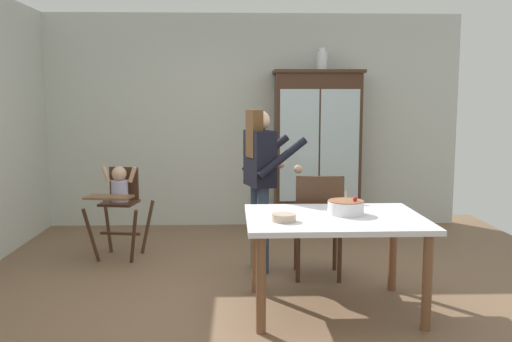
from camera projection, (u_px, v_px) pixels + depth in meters
ground_plane at (259, 293)px, 4.69m from camera, size 6.24×6.24×0.00m
wall_back at (251, 121)px, 7.13m from camera, size 5.32×0.06×2.70m
china_cabinet at (317, 150)px, 6.94m from camera, size 1.10×0.48×1.98m
ceramic_vase at (322, 60)px, 6.80m from camera, size 0.13×0.13×0.27m
high_chair_with_toddler at (119, 195)px, 5.68m from camera, size 0.65×0.75×0.95m
adult_person at (261, 170)px, 5.19m from camera, size 0.62×0.61×1.53m
dining_table at (334, 228)px, 4.24m from camera, size 1.36×1.03×0.74m
birthday_cake at (346, 207)px, 4.30m from camera, size 0.28×0.28×0.19m
serving_bowl at (284, 217)px, 4.05m from camera, size 0.18×0.18×0.05m
dining_chair_far_side at (318, 219)px, 4.98m from camera, size 0.47×0.47×0.96m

